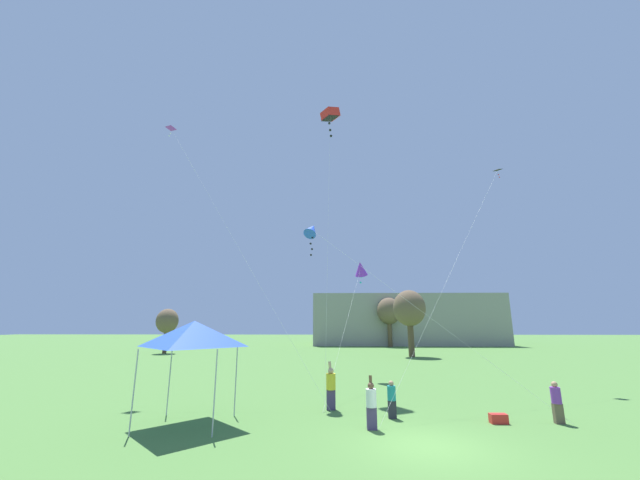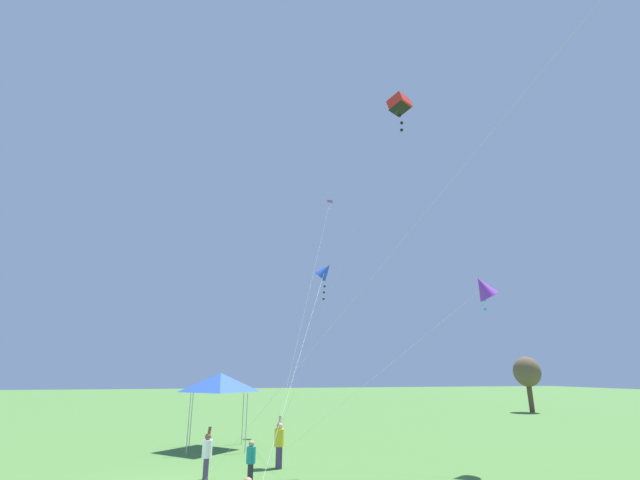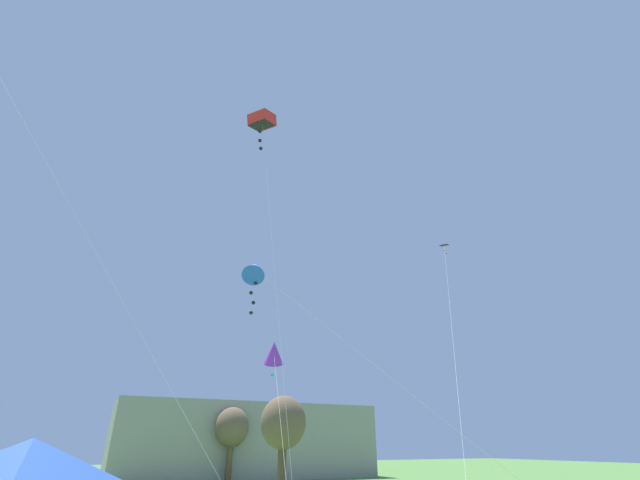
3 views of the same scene
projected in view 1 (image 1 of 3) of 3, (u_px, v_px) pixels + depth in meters
ground_plane at (428, 446)px, 11.53m from camera, size 220.00×220.00×0.00m
distant_building at (402, 320)px, 68.29m from camera, size 33.60×15.98×8.92m
tree_far_left at (389, 312)px, 60.02m from camera, size 3.98×3.98×8.04m
tree_near_right at (409, 309)px, 42.85m from camera, size 3.84×3.84×7.76m
tree_far_centre at (167, 321)px, 47.14m from camera, size 2.82×2.82×5.70m
festival_tent at (194, 334)px, 14.67m from camera, size 3.28×3.28×3.98m
cooler_box at (498, 419)px, 14.16m from camera, size 0.66×0.34×0.36m
person_purple_shirt at (557, 401)px, 14.28m from camera, size 0.37×0.37×1.58m
person_teal_shirt at (392, 398)px, 15.04m from camera, size 0.35×0.35×1.49m
person_white_shirt at (371, 403)px, 13.50m from camera, size 0.39×0.39×1.92m
person_yellow_shirt at (331, 386)px, 16.56m from camera, size 0.43×0.43×2.12m
kite_purple_delta_0 at (174, 134)px, 25.65m from camera, size 11.90×6.24×17.89m
kite_blue_diamond_1 at (312, 230)px, 20.73m from camera, size 11.18×5.24×9.84m
kite_red_box_2 at (330, 115)px, 27.32m from camera, size 1.59×8.11×19.98m
kite_black_delta_3 at (496, 174)px, 26.85m from camera, size 11.50×11.43×15.46m
kite_purple_diamond_4 at (361, 269)px, 27.33m from camera, size 3.33×10.76×8.70m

